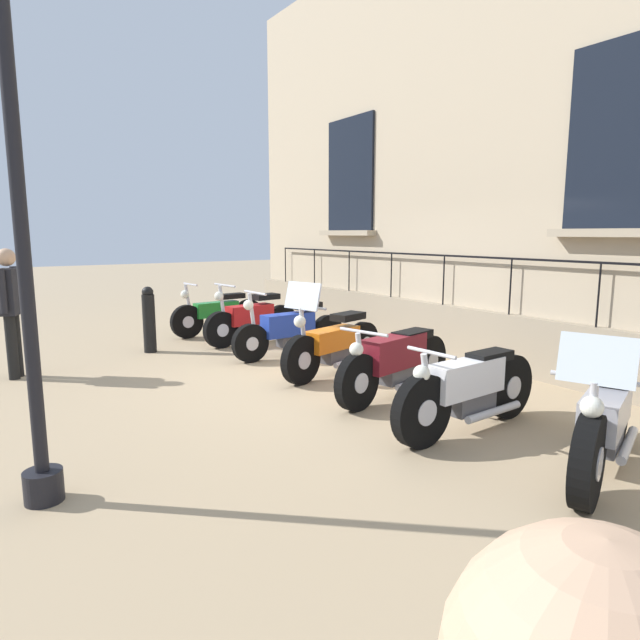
# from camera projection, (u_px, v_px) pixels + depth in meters

# --- Properties ---
(ground_plane) EXTENTS (60.00, 60.00, 0.00)m
(ground_plane) POSITION_uv_depth(u_px,v_px,m) (325.00, 375.00, 7.59)
(ground_plane) COLOR tan
(building_facade) EXTENTS (0.82, 12.13, 6.98)m
(building_facade) POSITION_uv_depth(u_px,v_px,m) (466.00, 145.00, 8.54)
(building_facade) COLOR tan
(building_facade) RESTS_ON ground_plane
(motorcycle_green) EXTENTS (2.00, 0.55, 1.04)m
(motorcycle_green) POSITION_uv_depth(u_px,v_px,m) (218.00, 314.00, 10.63)
(motorcycle_green) COLOR black
(motorcycle_green) RESTS_ON ground_plane
(motorcycle_red) EXTENTS (1.95, 0.67, 1.11)m
(motorcycle_red) POSITION_uv_depth(u_px,v_px,m) (252.00, 320.00, 9.75)
(motorcycle_red) COLOR black
(motorcycle_red) RESTS_ON ground_plane
(motorcycle_blue) EXTENTS (2.11, 0.64, 1.10)m
(motorcycle_blue) POSITION_uv_depth(u_px,v_px,m) (290.00, 330.00, 8.73)
(motorcycle_blue) COLOR black
(motorcycle_blue) RESTS_ON ground_plane
(motorcycle_orange) EXTENTS (2.01, 0.84, 1.35)m
(motorcycle_orange) POSITION_uv_depth(u_px,v_px,m) (333.00, 344.00, 7.59)
(motorcycle_orange) COLOR black
(motorcycle_orange) RESTS_ON ground_plane
(motorcycle_maroon) EXTENTS (2.11, 0.77, 0.91)m
(motorcycle_maroon) POSITION_uv_depth(u_px,v_px,m) (396.00, 361.00, 6.55)
(motorcycle_maroon) COLOR black
(motorcycle_maroon) RESTS_ON ground_plane
(motorcycle_white) EXTENTS (2.07, 0.57, 0.91)m
(motorcycle_white) POSITION_uv_depth(u_px,v_px,m) (468.00, 390.00, 5.39)
(motorcycle_white) COLOR black
(motorcycle_white) RESTS_ON ground_plane
(motorcycle_silver) EXTENTS (2.11, 0.98, 1.28)m
(motorcycle_silver) POSITION_uv_depth(u_px,v_px,m) (605.00, 422.00, 4.46)
(motorcycle_silver) COLOR black
(motorcycle_silver) RESTS_ON ground_plane
(bollard) EXTENTS (0.21, 0.21, 1.11)m
(bollard) POSITION_uv_depth(u_px,v_px,m) (149.00, 319.00, 9.00)
(bollard) COLOR black
(bollard) RESTS_ON ground_plane
(pedestrian_walking) EXTENTS (0.34, 0.50, 1.78)m
(pedestrian_walking) POSITION_uv_depth(u_px,v_px,m) (10.00, 305.00, 7.31)
(pedestrian_walking) COLOR black
(pedestrian_walking) RESTS_ON ground_plane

